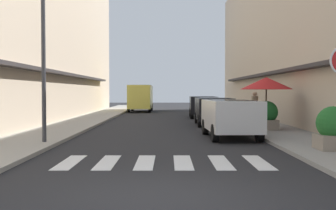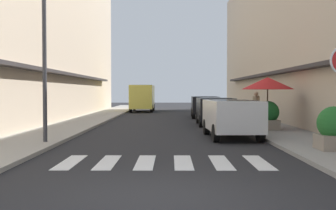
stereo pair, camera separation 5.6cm
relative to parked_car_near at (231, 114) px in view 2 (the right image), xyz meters
The scene contains 15 objects.
ground_plane 7.74m from the parked_car_near, 108.96° to the left, with size 89.71×89.71×0.00m, color #232326.
sidewalk_left 10.33m from the parked_car_near, 135.12° to the left, with size 2.51×57.09×0.12m, color #9E998E.
sidewalk_right 7.67m from the parked_car_near, 72.41° to the left, with size 2.51×57.09×0.12m, color gray.
building_row_left 14.64m from the parked_car_near, 143.06° to the left, with size 5.50×38.70×11.52m.
building_row_right 11.25m from the parked_car_near, 53.91° to the left, with size 5.50×38.70×11.00m.
crosswalk 6.13m from the parked_car_near, 114.31° to the right, with size 5.20×2.20×0.01m.
parked_car_near is the anchor object (origin of this frame).
parked_car_mid 6.01m from the parked_car_near, 90.00° to the left, with size 1.85×4.03×1.47m.
parked_car_far 12.56m from the parked_car_near, 90.00° to the left, with size 1.90×4.03×1.47m.
delivery_van 21.86m from the parked_car_near, 102.81° to the left, with size 2.02×5.40×2.37m.
street_lamp 7.11m from the parked_car_near, 161.10° to the right, with size 1.19×0.28×5.27m.
cafe_umbrella 3.68m from the parked_car_near, 54.14° to the left, with size 2.36×2.36×2.32m.
planter_corner 4.67m from the parked_car_near, 59.72° to the right, with size 0.96×0.96×1.25m.
planter_midblock 3.05m from the parked_car_near, 50.17° to the left, with size 0.97×0.97×1.26m.
pedestrian_walking_near 4.57m from the parked_car_near, 66.78° to the left, with size 0.34×0.34×1.68m.
Camera 2 is at (0.15, -6.93, 1.78)m, focal length 44.61 mm.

